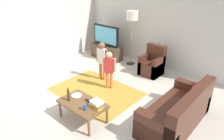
# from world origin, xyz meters

# --- Properties ---
(ground) EXTENTS (7.80, 7.80, 0.00)m
(ground) POSITION_xyz_m (0.00, 0.00, 0.00)
(ground) COLOR beige
(wall_back) EXTENTS (6.00, 0.12, 2.70)m
(wall_back) POSITION_xyz_m (0.00, 3.00, 1.35)
(wall_back) COLOR silver
(wall_back) RESTS_ON ground
(wall_left) EXTENTS (0.12, 6.00, 2.70)m
(wall_left) POSITION_xyz_m (-3.00, 0.00, 1.35)
(wall_left) COLOR silver
(wall_left) RESTS_ON ground
(area_rug) EXTENTS (2.20, 1.60, 0.01)m
(area_rug) POSITION_xyz_m (-0.36, 0.36, 0.00)
(area_rug) COLOR #B28C33
(area_rug) RESTS_ON ground
(tv_stand) EXTENTS (1.20, 0.44, 0.50)m
(tv_stand) POSITION_xyz_m (-1.77, 2.30, 0.24)
(tv_stand) COLOR #4C3828
(tv_stand) RESTS_ON ground
(tv) EXTENTS (1.10, 0.28, 0.71)m
(tv) POSITION_xyz_m (-1.77, 2.28, 0.85)
(tv) COLOR black
(tv) RESTS_ON tv_stand
(couch) EXTENTS (0.80, 1.80, 0.86)m
(couch) POSITION_xyz_m (1.84, 0.54, 0.29)
(couch) COLOR #472319
(couch) RESTS_ON ground
(armchair) EXTENTS (0.60, 0.60, 0.90)m
(armchair) POSITION_xyz_m (0.18, 2.26, 0.30)
(armchair) COLOR #472319
(armchair) RESTS_ON ground
(floor_lamp) EXTENTS (0.36, 0.36, 1.78)m
(floor_lamp) POSITION_xyz_m (-0.79, 2.45, 1.54)
(floor_lamp) COLOR #262626
(floor_lamp) RESTS_ON ground
(child_near_tv) EXTENTS (0.37, 0.18, 1.12)m
(child_near_tv) POSITION_xyz_m (-0.71, 0.98, 0.68)
(child_near_tv) COLOR orange
(child_near_tv) RESTS_ON ground
(child_center) EXTENTS (0.30, 0.23, 1.03)m
(child_center) POSITION_xyz_m (-0.22, 0.73, 0.62)
(child_center) COLOR orange
(child_center) RESTS_ON ground
(coffee_table) EXTENTS (1.00, 0.60, 0.42)m
(coffee_table) POSITION_xyz_m (0.27, -0.62, 0.37)
(coffee_table) COLOR brown
(coffee_table) RESTS_ON ground
(book_stack) EXTENTS (0.29, 0.25, 0.12)m
(book_stack) POSITION_xyz_m (0.58, -0.52, 0.48)
(book_stack) COLOR yellow
(book_stack) RESTS_ON coffee_table
(bottle) EXTENTS (0.06, 0.06, 0.30)m
(bottle) POSITION_xyz_m (-0.01, -0.74, 0.55)
(bottle) COLOR #4C3319
(bottle) RESTS_ON coffee_table
(tv_remote) EXTENTS (0.17, 0.05, 0.02)m
(tv_remote) POSITION_xyz_m (0.32, -0.50, 0.43)
(tv_remote) COLOR black
(tv_remote) RESTS_ON coffee_table
(soda_can) EXTENTS (0.07, 0.07, 0.12)m
(soda_can) POSITION_xyz_m (0.49, -0.74, 0.48)
(soda_can) COLOR #2659B2
(soda_can) RESTS_ON coffee_table
(plate) EXTENTS (0.22, 0.22, 0.02)m
(plate) POSITION_xyz_m (-0.03, -0.52, 0.43)
(plate) COLOR white
(plate) RESTS_ON coffee_table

